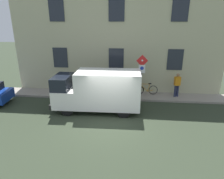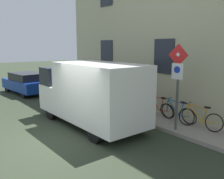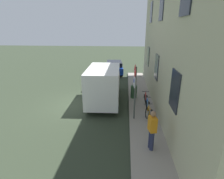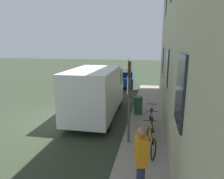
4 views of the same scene
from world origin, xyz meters
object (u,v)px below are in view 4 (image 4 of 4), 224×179
(bicycle_blue, at_px, (151,128))
(bicycle_red, at_px, (152,118))
(sign_post_stacked, at_px, (128,89))
(delivery_van, at_px, (97,91))
(litter_bin, at_px, (138,105))
(pedestrian, at_px, (141,160))
(parked_hatchback, at_px, (123,78))
(bicycle_orange, at_px, (151,140))

(bicycle_blue, height_order, bicycle_red, same)
(sign_post_stacked, relative_size, delivery_van, 0.55)
(delivery_van, height_order, litter_bin, delivery_van)
(pedestrian, bearing_deg, parked_hatchback, -92.80)
(sign_post_stacked, distance_m, pedestrian, 2.84)
(bicycle_blue, relative_size, pedestrian, 1.00)
(sign_post_stacked, bearing_deg, litter_bin, 87.47)
(parked_hatchback, relative_size, bicycle_red, 2.42)
(bicycle_orange, distance_m, bicycle_red, 2.01)
(parked_hatchback, height_order, bicycle_blue, parked_hatchback)
(bicycle_orange, bearing_deg, delivery_van, 33.32)
(bicycle_blue, bearing_deg, litter_bin, 12.93)
(sign_post_stacked, distance_m, litter_bin, 3.48)
(parked_hatchback, relative_size, bicycle_orange, 2.43)
(pedestrian, bearing_deg, bicycle_blue, -106.86)
(bicycle_red, relative_size, litter_bin, 1.90)
(sign_post_stacked, xyz_separation_m, bicycle_blue, (0.84, 0.57, -1.62))
(bicycle_blue, bearing_deg, delivery_van, 50.50)
(bicycle_orange, bearing_deg, bicycle_blue, -8.44)
(parked_hatchback, bearing_deg, bicycle_orange, -172.49)
(sign_post_stacked, distance_m, bicycle_red, 2.41)
(parked_hatchback, distance_m, bicycle_red, 9.52)
(bicycle_red, distance_m, pedestrian, 4.19)
(bicycle_blue, height_order, litter_bin, litter_bin)
(bicycle_red, bearing_deg, pedestrian, 176.24)
(bicycle_blue, xyz_separation_m, litter_bin, (-0.70, 2.55, 0.08))
(parked_hatchback, bearing_deg, bicycle_blue, -171.24)
(bicycle_orange, bearing_deg, litter_bin, 2.74)
(parked_hatchback, bearing_deg, bicycle_red, -169.73)
(delivery_van, height_order, bicycle_red, delivery_van)
(sign_post_stacked, bearing_deg, delivery_van, 125.81)
(sign_post_stacked, xyz_separation_m, litter_bin, (0.14, 3.12, -1.54))
(delivery_van, bearing_deg, sign_post_stacked, -145.52)
(delivery_van, height_order, bicycle_orange, delivery_van)
(bicycle_blue, relative_size, litter_bin, 1.91)
(sign_post_stacked, height_order, parked_hatchback, sign_post_stacked)
(bicycle_blue, relative_size, bicycle_red, 1.00)
(bicycle_orange, height_order, bicycle_blue, same)
(litter_bin, bearing_deg, pedestrian, -85.10)
(parked_hatchback, bearing_deg, sign_post_stacked, -176.27)
(parked_hatchback, distance_m, bicycle_orange, 11.47)
(bicycle_blue, xyz_separation_m, pedestrian, (-0.21, -3.14, 0.56))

